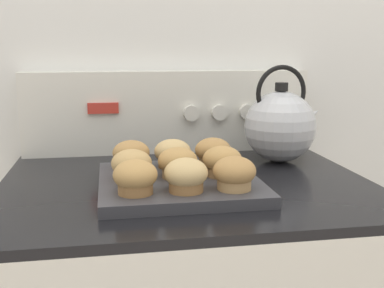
% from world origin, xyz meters
% --- Properties ---
extents(wall_back, '(8.00, 0.05, 2.40)m').
position_xyz_m(wall_back, '(0.00, 0.68, 1.20)').
color(wall_back, silver).
rests_on(wall_back, ground_plane).
extents(control_panel, '(0.76, 0.07, 0.22)m').
position_xyz_m(control_panel, '(0.00, 0.63, 1.00)').
color(control_panel, silver).
rests_on(control_panel, stove_range).
extents(muffin_pan, '(0.31, 0.31, 0.02)m').
position_xyz_m(muffin_pan, '(-0.02, 0.28, 0.90)').
color(muffin_pan, '#38383D').
rests_on(muffin_pan, stove_range).
extents(muffin_r0_c0, '(0.08, 0.08, 0.06)m').
position_xyz_m(muffin_r0_c0, '(-0.11, 0.19, 0.94)').
color(muffin_r0_c0, olive).
rests_on(muffin_r0_c0, muffin_pan).
extents(muffin_r0_c1, '(0.08, 0.08, 0.06)m').
position_xyz_m(muffin_r0_c1, '(-0.02, 0.18, 0.94)').
color(muffin_r0_c1, olive).
rests_on(muffin_r0_c1, muffin_pan).
extents(muffin_r0_c2, '(0.08, 0.08, 0.06)m').
position_xyz_m(muffin_r0_c2, '(0.07, 0.18, 0.94)').
color(muffin_r0_c2, tan).
rests_on(muffin_r0_c2, muffin_pan).
extents(muffin_r1_c0, '(0.08, 0.08, 0.06)m').
position_xyz_m(muffin_r1_c0, '(-0.12, 0.28, 0.94)').
color(muffin_r1_c0, tan).
rests_on(muffin_r1_c0, muffin_pan).
extents(muffin_r1_c1, '(0.08, 0.08, 0.06)m').
position_xyz_m(muffin_r1_c1, '(-0.02, 0.28, 0.94)').
color(muffin_r1_c1, tan).
rests_on(muffin_r1_c1, muffin_pan).
extents(muffin_r1_c2, '(0.08, 0.08, 0.06)m').
position_xyz_m(muffin_r1_c2, '(0.07, 0.28, 0.94)').
color(muffin_r1_c2, '#A37A4C').
rests_on(muffin_r1_c2, muffin_pan).
extents(muffin_r2_c0, '(0.08, 0.08, 0.06)m').
position_xyz_m(muffin_r2_c0, '(-0.11, 0.37, 0.94)').
color(muffin_r2_c0, '#A37A4C').
rests_on(muffin_r2_c0, muffin_pan).
extents(muffin_r2_c1, '(0.08, 0.08, 0.06)m').
position_xyz_m(muffin_r2_c1, '(-0.02, 0.37, 0.94)').
color(muffin_r2_c1, olive).
rests_on(muffin_r2_c1, muffin_pan).
extents(muffin_r2_c2, '(0.08, 0.08, 0.06)m').
position_xyz_m(muffin_r2_c2, '(0.07, 0.37, 0.94)').
color(muffin_r2_c2, tan).
rests_on(muffin_r2_c2, muffin_pan).
extents(tea_kettle, '(0.21, 0.18, 0.24)m').
position_xyz_m(tea_kettle, '(0.26, 0.47, 0.98)').
color(tea_kettle, silver).
rests_on(tea_kettle, stove_range).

